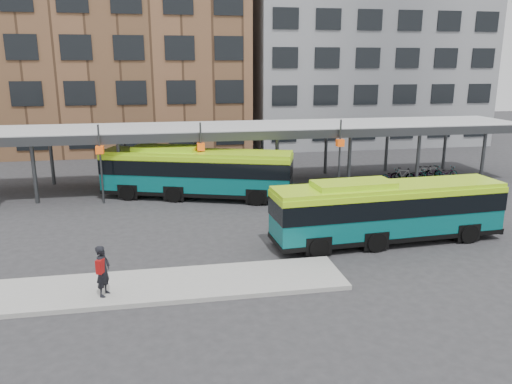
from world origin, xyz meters
The scene contains 9 objects.
ground centered at (0.00, 0.00, 0.00)m, with size 120.00×120.00×0.00m, color #28282B.
boarding_island centered at (-5.50, -3.00, 0.09)m, with size 14.00×3.00×0.18m, color gray.
canopy centered at (-0.06, 12.87, 3.91)m, with size 40.00×6.53×4.80m.
building_brick centered at (-10.00, 32.00, 11.00)m, with size 26.00×14.00×22.00m, color brown.
building_grey centered at (16.00, 32.00, 10.00)m, with size 24.00×14.00×20.00m, color slate.
bus_front centered at (5.00, 0.22, 1.60)m, with size 11.23×3.03×3.06m.
bus_rear centered at (-3.32, 9.96, 1.71)m, with size 12.09×6.25×3.28m.
pedestrian centered at (-7.56, -3.63, 1.13)m, with size 0.66×0.80×1.88m.
bike_rack centered at (13.20, 11.97, 0.48)m, with size 6.12×1.52×1.03m.
Camera 1 is at (-5.21, -20.82, 8.27)m, focal length 35.00 mm.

